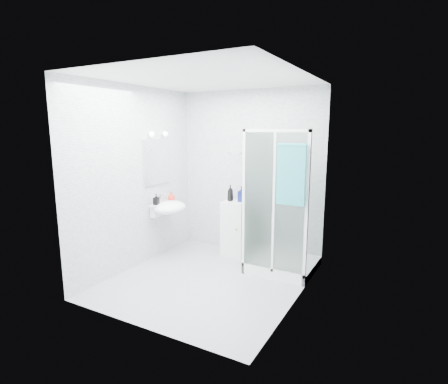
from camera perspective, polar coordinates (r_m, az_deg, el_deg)
The scene contains 12 objects.
room at distance 4.46m, azimuth -2.72°, elevation 1.24°, with size 2.40×2.60×2.60m.
shower_enclosure at distance 5.06m, azimuth 8.52°, elevation -7.71°, with size 0.90×0.95×2.00m.
wall_basin at distance 5.47m, azimuth -9.07°, elevation -2.54°, with size 0.46×0.56×0.35m.
mirror at distance 5.49m, azimuth -10.93°, elevation 4.88°, with size 0.02×0.60×0.70m, color white.
vanity_lights at distance 5.43m, azimuth -10.68°, elevation 9.28°, with size 0.10×0.40×0.08m.
wall_hooks at distance 5.64m, azimuth 1.74°, elevation 6.43°, with size 0.23×0.06×0.03m.
storage_cabinet at distance 5.58m, azimuth 1.80°, elevation -5.95°, with size 0.38×0.40×0.88m.
hand_towel at distance 4.36m, azimuth 10.90°, elevation 3.06°, with size 0.36×0.05×0.77m.
shampoo_bottle_a at distance 5.49m, azimuth 1.05°, elevation -0.17°, with size 0.10×0.10×0.25m, color black.
shampoo_bottle_b at distance 5.45m, azimuth 2.89°, elevation -0.30°, with size 0.11×0.11×0.24m, color navy.
soap_dispenser_orange at distance 5.62m, azimuth -8.61°, elevation -0.71°, with size 0.12×0.12×0.15m, color red.
soap_dispenser_black at distance 5.38m, azimuth -11.01°, elevation -1.20°, with size 0.08×0.08×0.17m, color black.
Camera 1 is at (2.29, -3.76, 2.01)m, focal length 28.00 mm.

